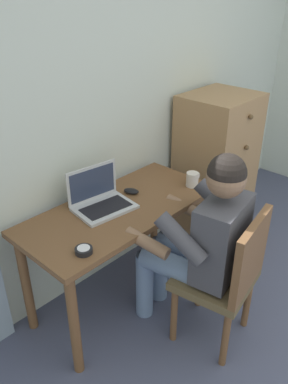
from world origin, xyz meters
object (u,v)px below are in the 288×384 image
(person_seated, at_px, (200,237))
(desk_clock, at_px, (84,250))
(desk, at_px, (121,222))
(computer_mouse, at_px, (131,191))
(coffee_mug, at_px, (193,179))
(dresser, at_px, (215,167))
(laptop, at_px, (100,199))
(chair, at_px, (227,275))

(person_seated, height_order, desk_clock, person_seated)
(desk, relative_size, computer_mouse, 12.48)
(desk, xyz_separation_m, desk_clock, (-0.43, -0.19, 0.12))
(desk_clock, bearing_deg, coffee_mug, 2.35)
(computer_mouse, bearing_deg, dresser, -23.52)
(laptop, height_order, coffee_mug, laptop)
(computer_mouse, relative_size, coffee_mug, 0.83)
(desk, distance_m, chair, 0.70)
(computer_mouse, height_order, desk_clock, computer_mouse)
(desk, xyz_separation_m, chair, (0.16, -0.67, -0.12))
(person_seated, xyz_separation_m, computer_mouse, (0.03, 0.57, 0.07))
(desk_clock, distance_m, coffee_mug, 0.95)
(dresser, height_order, laptop, dresser)
(desk, bearing_deg, dresser, 2.94)
(desk, xyz_separation_m, coffee_mug, (0.51, -0.15, 0.16))
(desk_clock, bearing_deg, desk, 23.36)
(chair, xyz_separation_m, coffee_mug, (0.35, 0.52, 0.28))
(person_seated, distance_m, desk_clock, 0.65)
(computer_mouse, bearing_deg, person_seated, -115.75)
(chair, distance_m, computer_mouse, 0.79)
(dresser, height_order, person_seated, person_seated)
(dresser, distance_m, chair, 1.20)
(laptop, bearing_deg, dresser, -1.60)
(dresser, relative_size, computer_mouse, 11.72)
(laptop, distance_m, desk_clock, 0.45)
(laptop, relative_size, desk_clock, 4.11)
(chair, bearing_deg, coffee_mug, 56.07)
(desk, xyz_separation_m, person_seated, (0.13, -0.49, 0.06))
(desk, height_order, chair, chair)
(person_seated, bearing_deg, laptop, 109.89)
(desk, distance_m, person_seated, 0.51)
(desk_clock, bearing_deg, computer_mouse, 23.42)
(person_seated, bearing_deg, desk_clock, 151.75)
(desk, bearing_deg, computer_mouse, 23.58)
(desk, relative_size, coffee_mug, 10.40)
(chair, height_order, laptop, laptop)
(desk, height_order, coffee_mug, coffee_mug)
(laptop, relative_size, computer_mouse, 3.69)
(desk_clock, bearing_deg, person_seated, -28.25)
(person_seated, height_order, laptop, person_seated)
(desk, height_order, laptop, laptop)
(computer_mouse, bearing_deg, desk, -179.01)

